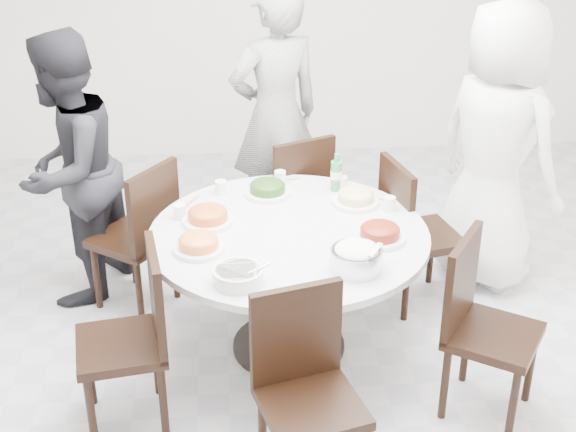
{
  "coord_description": "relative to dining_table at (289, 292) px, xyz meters",
  "views": [
    {
      "loc": [
        -0.47,
        -3.7,
        2.77
      ],
      "look_at": [
        -0.15,
        0.1,
        0.82
      ],
      "focal_mm": 50.0,
      "sensor_mm": 36.0,
      "label": 1
    }
  ],
  "objects": [
    {
      "name": "tea_cups",
      "position": [
        0.03,
        0.65,
        0.42
      ],
      "size": [
        0.07,
        0.07,
        0.08
      ],
      "primitive_type": "cylinder",
      "color": "white",
      "rests_on": "dining_table"
    },
    {
      "name": "soup_bowl",
      "position": [
        -0.28,
        -0.49,
        0.41
      ],
      "size": [
        0.24,
        0.24,
        0.07
      ],
      "primitive_type": "cylinder",
      "color": "white",
      "rests_on": "dining_table"
    },
    {
      "name": "chair_sw",
      "position": [
        -0.86,
        -0.54,
        0.1
      ],
      "size": [
        0.48,
        0.48,
        0.95
      ],
      "primitive_type": "cube",
      "rotation": [
        0.0,
        0.0,
        4.87
      ],
      "color": "black",
      "rests_on": "floor"
    },
    {
      "name": "chair_se",
      "position": [
        0.96,
        -0.61,
        0.1
      ],
      "size": [
        0.58,
        0.58,
        0.95
      ],
      "primitive_type": "cube",
      "rotation": [
        0.0,
        0.0,
        7.27
      ],
      "color": "black",
      "rests_on": "floor"
    },
    {
      "name": "dish_redbrown",
      "position": [
        0.47,
        -0.13,
        0.41
      ],
      "size": [
        0.27,
        0.27,
        0.07
      ],
      "primitive_type": "cylinder",
      "color": "white",
      "rests_on": "dining_table"
    },
    {
      "name": "dish_greens",
      "position": [
        -0.09,
        0.47,
        0.41
      ],
      "size": [
        0.26,
        0.26,
        0.07
      ],
      "primitive_type": "cylinder",
      "color": "white",
      "rests_on": "dining_table"
    },
    {
      "name": "chair_ne",
      "position": [
        0.84,
        0.43,
        0.1
      ],
      "size": [
        0.51,
        0.51,
        0.95
      ],
      "primitive_type": "cube",
      "rotation": [
        0.0,
        0.0,
        1.81
      ],
      "color": "black",
      "rests_on": "floor"
    },
    {
      "name": "dish_tofu",
      "position": [
        -0.47,
        -0.16,
        0.41
      ],
      "size": [
        0.26,
        0.26,
        0.07
      ],
      "primitive_type": "cylinder",
      "color": "white",
      "rests_on": "dining_table"
    },
    {
      "name": "chair_nw",
      "position": [
        -0.9,
        0.55,
        0.1
      ],
      "size": [
        0.59,
        0.59,
        0.95
      ],
      "primitive_type": "cube",
      "rotation": [
        0.0,
        0.0,
        4.09
      ],
      "color": "black",
      "rests_on": "floor"
    },
    {
      "name": "diner_right",
      "position": [
        1.34,
        0.7,
        0.53
      ],
      "size": [
        0.98,
        1.06,
        1.82
      ],
      "primitive_type": "imported",
      "rotation": [
        0.0,
        0.0,
        2.17
      ],
      "color": "white",
      "rests_on": "floor"
    },
    {
      "name": "chopsticks",
      "position": [
        -0.03,
        0.67,
        0.38
      ],
      "size": [
        0.24,
        0.04,
        0.01
      ],
      "primitive_type": null,
      "color": "tan",
      "rests_on": "dining_table"
    },
    {
      "name": "dining_table",
      "position": [
        0.0,
        0.0,
        0.0
      ],
      "size": [
        1.5,
        1.5,
        0.75
      ],
      "primitive_type": "cylinder",
      "color": "silver",
      "rests_on": "floor"
    },
    {
      "name": "dish_pale",
      "position": [
        0.41,
        0.3,
        0.41
      ],
      "size": [
        0.26,
        0.26,
        0.07
      ],
      "primitive_type": "cylinder",
      "color": "white",
      "rests_on": "dining_table"
    },
    {
      "name": "chair_s",
      "position": [
        0.01,
        -1.05,
        0.1
      ],
      "size": [
        0.52,
        0.52,
        0.95
      ],
      "primitive_type": "cube",
      "rotation": [
        0.0,
        0.0,
        6.55
      ],
      "color": "black",
      "rests_on": "floor"
    },
    {
      "name": "diner_middle",
      "position": [
        0.02,
        1.36,
        0.53
      ],
      "size": [
        0.77,
        0.64,
        1.81
      ],
      "primitive_type": "imported",
      "rotation": [
        0.0,
        0.0,
        3.51
      ],
      "color": "black",
      "rests_on": "floor"
    },
    {
      "name": "floor",
      "position": [
        0.15,
        -0.05,
        -0.38
      ],
      "size": [
        6.0,
        6.0,
        0.01
      ],
      "primitive_type": "cube",
      "color": "#BCBBC1",
      "rests_on": "ground"
    },
    {
      "name": "dish_orange",
      "position": [
        -0.43,
        0.14,
        0.41
      ],
      "size": [
        0.28,
        0.28,
        0.07
      ],
      "primitive_type": "cylinder",
      "color": "white",
      "rests_on": "dining_table"
    },
    {
      "name": "chair_n",
      "position": [
        0.09,
        0.97,
        0.1
      ],
      "size": [
        0.55,
        0.55,
        0.95
      ],
      "primitive_type": "cube",
      "rotation": [
        0.0,
        0.0,
        3.54
      ],
      "color": "black",
      "rests_on": "floor"
    },
    {
      "name": "diner_left",
      "position": [
        -1.26,
        0.72,
        0.46
      ],
      "size": [
        0.89,
        0.99,
        1.68
      ],
      "primitive_type": "imported",
      "rotation": [
        0.0,
        0.0,
        4.33
      ],
      "color": "black",
      "rests_on": "floor"
    },
    {
      "name": "rice_bowl",
      "position": [
        0.29,
        -0.42,
        0.43
      ],
      "size": [
        0.26,
        0.26,
        0.11
      ],
      "primitive_type": "cylinder",
      "color": "silver",
      "rests_on": "dining_table"
    },
    {
      "name": "beverage_bottle",
      "position": [
        0.32,
        0.5,
        0.49
      ],
      "size": [
        0.07,
        0.07,
        0.23
      ],
      "primitive_type": "cylinder",
      "color": "#337F48",
      "rests_on": "dining_table"
    }
  ]
}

